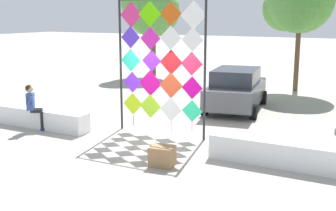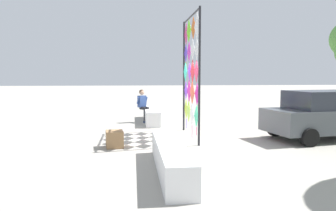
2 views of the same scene
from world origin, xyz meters
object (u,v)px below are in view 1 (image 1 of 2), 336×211
Objects in this scene: kite_display_rack at (161,59)px; parked_car at (236,89)px; tree_palm_like at (149,10)px; tree_far_right at (299,2)px; seated_vendor at (34,104)px; cardboard_box_large at (162,156)px.

parked_car is at bearing 79.19° from kite_display_rack.
kite_display_rack is 0.76× the size of tree_palm_like.
tree_far_right reaches higher than kite_display_rack.
tree_palm_like is at bearing 171.67° from tree_far_right.
kite_display_rack is 4.71m from parked_car.
kite_display_rack is at bearing -101.08° from tree_far_right.
kite_display_rack is 0.94× the size of parked_car.
seated_vendor is 12.90m from tree_far_right.
cardboard_box_large is at bearing -92.26° from tree_far_right.
tree_far_right is (0.48, 12.11, 3.92)m from cardboard_box_large.
parked_car is 0.74× the size of tree_far_right.
seated_vendor is 0.34× the size of parked_car.
tree_palm_like is at bearing 139.52° from parked_car.
tree_far_right is at bearing 63.24° from seated_vendor.
tree_palm_like is (-6.80, 10.91, 1.53)m from kite_display_rack.
cardboard_box_large is (0.57, -6.86, -0.56)m from parked_car.
parked_car is at bearing 52.19° from seated_vendor.
parked_car is 10.49m from tree_palm_like.
parked_car is 7.66× the size of cardboard_box_large.
seated_vendor is at bearing 169.15° from cardboard_box_large.
parked_car reaches higher than seated_vendor.
seated_vendor is 7.44m from parked_car.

